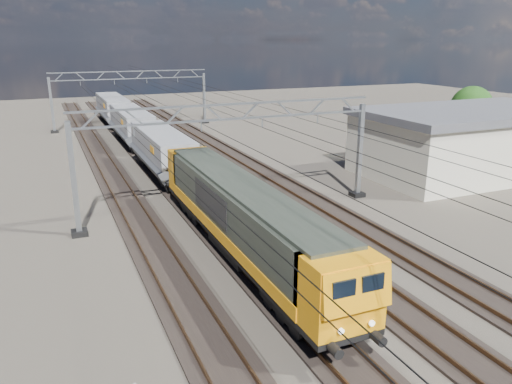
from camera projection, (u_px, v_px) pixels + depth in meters
name	position (u px, v px, depth m)	size (l,w,h in m)	color
ground	(258.00, 235.00, 28.81)	(160.00, 160.00, 0.00)	black
track_outer_west	(155.00, 250.00, 26.52)	(2.60, 140.00, 0.30)	black
track_loco	(226.00, 239.00, 28.03)	(2.60, 140.00, 0.30)	black
track_inner_east	(289.00, 229.00, 29.54)	(2.60, 140.00, 0.30)	black
track_outer_east	(346.00, 219.00, 31.05)	(2.60, 140.00, 0.30)	black
catenary_gantry_mid	(233.00, 155.00, 31.18)	(19.90, 0.90, 7.11)	#939AA0
catenary_gantry_far	(132.00, 97.00, 62.81)	(19.90, 0.90, 7.11)	#939AA0
overhead_wires	(212.00, 117.00, 34.16)	(12.03, 140.00, 0.53)	black
locomotive	(242.00, 215.00, 25.17)	(2.76, 21.10, 3.62)	black
hopper_wagon_lead	(162.00, 149.00, 40.75)	(3.38, 13.00, 3.25)	black
hopper_wagon_mid	(132.00, 124.00, 53.22)	(3.38, 13.00, 3.25)	black
hopper_wagon_third	(113.00, 108.00, 65.70)	(3.38, 13.00, 3.25)	black
industrial_shed	(471.00, 141.00, 41.59)	(18.60, 10.60, 5.40)	silver
tree_far	(475.00, 109.00, 51.20)	(4.80, 4.40, 6.31)	#342318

